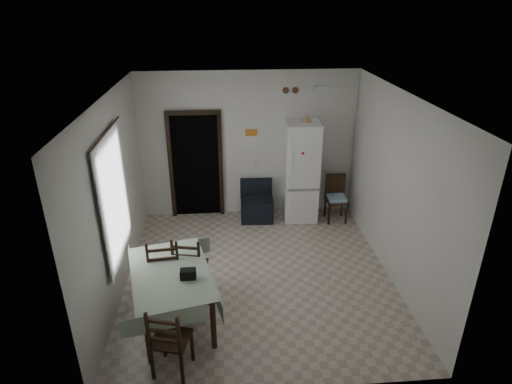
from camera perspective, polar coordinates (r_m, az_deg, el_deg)
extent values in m
plane|color=beige|center=(7.08, 0.33, -10.95)|extent=(4.50, 4.50, 0.00)
cube|color=black|center=(8.77, -7.92, 3.92)|extent=(0.90, 0.45, 2.10)
cube|color=black|center=(8.59, -11.27, 3.21)|extent=(0.08, 0.10, 2.18)
cube|color=black|center=(8.52, -4.70, 3.46)|extent=(0.08, 0.10, 2.18)
cube|color=black|center=(8.21, -8.45, 10.44)|extent=(1.06, 0.10, 0.08)
cube|color=silver|center=(6.32, -19.29, -0.83)|extent=(0.10, 1.20, 1.60)
cube|color=silver|center=(6.29, -18.32, -0.80)|extent=(0.02, 1.45, 1.85)
cylinder|color=black|center=(5.96, -19.43, 7.48)|extent=(0.02, 1.60, 0.02)
cube|color=white|center=(8.37, -0.63, 7.28)|extent=(0.28, 0.02, 0.40)
cube|color=orange|center=(8.34, -0.63, 7.92)|extent=(0.24, 0.01, 0.14)
cube|color=beige|center=(8.55, 0.06, 3.97)|extent=(0.08, 0.02, 0.12)
cylinder|color=brown|center=(8.21, 3.99, 13.37)|extent=(0.12, 0.03, 0.12)
cylinder|color=brown|center=(8.24, 5.27, 13.37)|extent=(0.12, 0.03, 0.12)
cube|color=white|center=(8.31, 8.59, 13.50)|extent=(0.25, 0.07, 0.09)
cone|color=tan|center=(8.13, 6.80, 9.86)|extent=(0.21, 0.21, 0.16)
cube|color=black|center=(5.66, -9.05, -10.75)|extent=(0.20, 0.12, 0.13)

